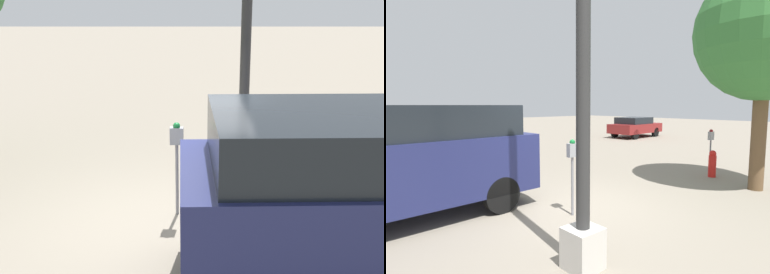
% 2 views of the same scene
% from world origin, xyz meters
% --- Properties ---
extents(ground_plane, '(80.00, 80.00, 0.00)m').
position_xyz_m(ground_plane, '(0.00, 0.00, 0.00)').
color(ground_plane, gray).
extents(parking_meter_near, '(0.21, 0.12, 1.48)m').
position_xyz_m(parking_meter_near, '(0.28, 0.39, 1.09)').
color(parking_meter_near, gray).
rests_on(parking_meter_near, ground).
extents(lamp_post, '(0.44, 0.44, 6.56)m').
position_xyz_m(lamp_post, '(1.44, 1.91, 2.40)').
color(lamp_post, beige).
rests_on(lamp_post, ground).
extents(parked_van, '(4.63, 2.11, 2.13)m').
position_xyz_m(parked_van, '(2.64, -1.54, 1.16)').
color(parked_van, navy).
rests_on(parked_van, ground).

